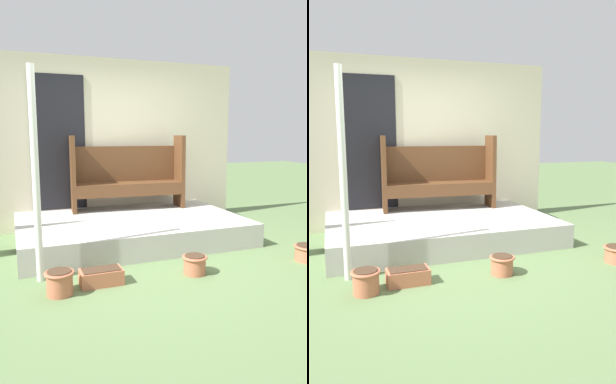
{
  "view_description": "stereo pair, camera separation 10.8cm",
  "coord_description": "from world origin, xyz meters",
  "views": [
    {
      "loc": [
        -1.39,
        -3.87,
        1.48
      ],
      "look_at": [
        0.22,
        0.33,
        0.76
      ],
      "focal_mm": 35.0,
      "sensor_mm": 36.0,
      "label": 1
    },
    {
      "loc": [
        -1.28,
        -3.91,
        1.48
      ],
      "look_at": [
        0.22,
        0.33,
        0.76
      ],
      "focal_mm": 35.0,
      "sensor_mm": 36.0,
      "label": 2
    }
  ],
  "objects": [
    {
      "name": "ground_plane",
      "position": [
        0.0,
        0.0,
        0.0
      ],
      "size": [
        24.0,
        24.0,
        0.0
      ],
      "primitive_type": "plane",
      "color": "#5B7547"
    },
    {
      "name": "porch_slab",
      "position": [
        0.12,
        0.95,
        0.16
      ],
      "size": [
        3.01,
        1.89,
        0.31
      ],
      "color": "#B2AFA8",
      "rests_on": "ground_plane"
    },
    {
      "name": "house_wall",
      "position": [
        0.08,
        1.92,
        1.3
      ],
      "size": [
        4.21,
        0.08,
        2.6
      ],
      "color": "beige",
      "rests_on": "ground_plane"
    },
    {
      "name": "support_post",
      "position": [
        -1.17,
        -0.11,
        1.06
      ],
      "size": [
        0.07,
        0.07,
        2.11
      ],
      "color": "white",
      "rests_on": "ground_plane"
    },
    {
      "name": "bench",
      "position": [
        0.28,
        1.61,
        0.86
      ],
      "size": [
        1.74,
        0.55,
        1.12
      ],
      "rotation": [
        0.0,
        0.0,
        -0.09
      ],
      "color": "#54331C",
      "rests_on": "porch_slab"
    },
    {
      "name": "flower_pot_left",
      "position": [
        -1.03,
        -0.52,
        0.13
      ],
      "size": [
        0.28,
        0.28,
        0.23
      ],
      "color": "#B76647",
      "rests_on": "ground_plane"
    },
    {
      "name": "flower_pot_middle",
      "position": [
        0.37,
        -0.5,
        0.11
      ],
      "size": [
        0.27,
        0.27,
        0.2
      ],
      "color": "#B76647",
      "rests_on": "ground_plane"
    },
    {
      "name": "flower_pot_right",
      "position": [
        1.78,
        -0.61,
        0.11
      ],
      "size": [
        0.31,
        0.31,
        0.19
      ],
      "color": "#B76647",
      "rests_on": "ground_plane"
    },
    {
      "name": "planter_box_rect",
      "position": [
        -0.62,
        -0.42,
        0.08
      ],
      "size": [
        0.42,
        0.22,
        0.16
      ],
      "color": "#B76647",
      "rests_on": "ground_plane"
    }
  ]
}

